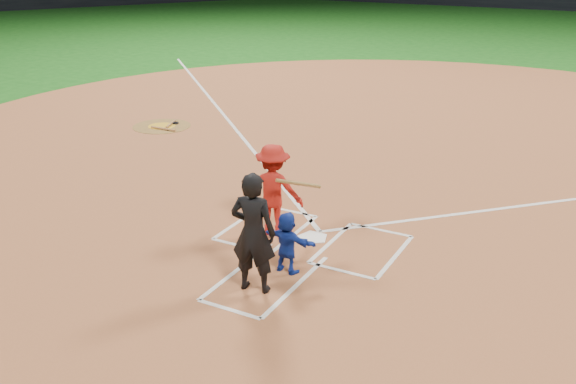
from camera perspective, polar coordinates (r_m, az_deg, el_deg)
The scene contains 12 objects.
ground at distance 11.81m, azimuth 2.21°, elevation -4.15°, with size 120.00×120.00×0.00m, color #145315.
home_plate_dirt at distance 17.05m, azimuth 11.19°, elevation 3.59°, with size 28.00×28.00×0.01m, color #985531.
home_plate at distance 11.81m, azimuth 2.21°, elevation -4.07°, with size 0.60×0.60×0.02m, color white.
on_deck_circle at distance 19.38m, azimuth -11.16°, elevation 5.76°, with size 1.70×1.70×0.01m, color brown.
on_deck_logo at distance 19.38m, azimuth -11.16°, elevation 5.78°, with size 0.80×0.80×0.00m, color gold.
on_deck_bat_a at distance 19.47m, azimuth -10.36°, elevation 6.00°, with size 0.06×0.06×0.84m, color #996638.
on_deck_bat_c at distance 18.96m, azimuth -11.03°, elevation 5.55°, with size 0.06×0.06×0.84m, color #A66E3D.
bat_weight_donut at distance 19.55m, azimuth -9.97°, elevation 6.07°, with size 0.19×0.19×0.05m, color black.
catcher at distance 10.43m, azimuth -0.09°, elevation -4.50°, with size 0.97×0.31×1.05m, color #132E9F.
umpire at distance 9.72m, azimuth -3.10°, elevation -3.64°, with size 0.70×0.46×1.93m, color black.
chalk_markings at distance 16.40m, azimuth 10.43°, elevation 2.96°, with size 28.35×17.32×0.01m.
batter_at_plate at distance 11.68m, azimuth -1.33°, elevation 0.19°, with size 1.53×0.95×1.71m.
Camera 1 is at (4.66, -9.60, 5.07)m, focal length 40.00 mm.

